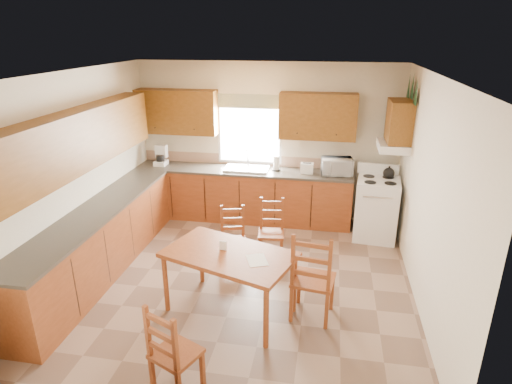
% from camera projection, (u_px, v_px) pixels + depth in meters
% --- Properties ---
extents(floor, '(4.50, 4.50, 0.00)m').
position_uv_depth(floor, '(241.00, 278.00, 5.84)').
color(floor, '#826654').
rests_on(floor, ground).
extents(ceiling, '(4.50, 4.50, 0.00)m').
position_uv_depth(ceiling, '(239.00, 74.00, 4.89)').
color(ceiling, olive).
rests_on(ceiling, floor).
extents(wall_left, '(4.50, 4.50, 0.00)m').
position_uv_depth(wall_left, '(76.00, 175.00, 5.73)').
color(wall_left, beige).
rests_on(wall_left, floor).
extents(wall_right, '(4.50, 4.50, 0.00)m').
position_uv_depth(wall_right, '(428.00, 196.00, 5.00)').
color(wall_right, beige).
rests_on(wall_right, floor).
extents(wall_back, '(4.50, 4.50, 0.00)m').
position_uv_depth(wall_back, '(267.00, 142.00, 7.44)').
color(wall_back, beige).
rests_on(wall_back, floor).
extents(wall_front, '(4.50, 4.50, 0.00)m').
position_uv_depth(wall_front, '(180.00, 281.00, 3.29)').
color(wall_front, beige).
rests_on(wall_front, floor).
extents(lower_cab_back, '(3.75, 0.60, 0.88)m').
position_uv_depth(lower_cab_back, '(243.00, 195.00, 7.55)').
color(lower_cab_back, brown).
rests_on(lower_cab_back, floor).
extents(lower_cab_left, '(0.60, 3.60, 0.88)m').
position_uv_depth(lower_cab_left, '(100.00, 242.00, 5.86)').
color(lower_cab_left, brown).
rests_on(lower_cab_left, floor).
extents(counter_back, '(3.75, 0.63, 0.04)m').
position_uv_depth(counter_back, '(243.00, 171.00, 7.38)').
color(counter_back, '#413B33').
rests_on(counter_back, lower_cab_back).
extents(counter_left, '(0.63, 3.60, 0.04)m').
position_uv_depth(counter_left, '(95.00, 212.00, 5.70)').
color(counter_left, '#413B33').
rests_on(counter_left, lower_cab_left).
extents(backsplash, '(3.75, 0.01, 0.18)m').
position_uv_depth(backsplash, '(246.00, 160.00, 7.61)').
color(backsplash, '#9D7860').
rests_on(backsplash, counter_back).
extents(upper_cab_back_left, '(1.41, 0.33, 0.75)m').
position_uv_depth(upper_cab_back_left, '(177.00, 112.00, 7.36)').
color(upper_cab_back_left, brown).
rests_on(upper_cab_back_left, wall_back).
extents(upper_cab_back_right, '(1.25, 0.33, 0.75)m').
position_uv_depth(upper_cab_back_right, '(318.00, 116.00, 6.97)').
color(upper_cab_back_right, brown).
rests_on(upper_cab_back_right, wall_back).
extents(upper_cab_left, '(0.33, 3.60, 0.75)m').
position_uv_depth(upper_cab_left, '(75.00, 141.00, 5.39)').
color(upper_cab_left, brown).
rests_on(upper_cab_left, wall_left).
extents(upper_cab_stove, '(0.33, 0.62, 0.62)m').
position_uv_depth(upper_cab_stove, '(399.00, 121.00, 6.36)').
color(upper_cab_stove, brown).
rests_on(upper_cab_stove, wall_right).
extents(range_hood, '(0.44, 0.62, 0.12)m').
position_uv_depth(range_hood, '(393.00, 146.00, 6.50)').
color(range_hood, white).
rests_on(range_hood, wall_right).
extents(window_frame, '(1.13, 0.02, 1.18)m').
position_uv_depth(window_frame, '(250.00, 130.00, 7.39)').
color(window_frame, white).
rests_on(window_frame, wall_back).
extents(window_pane, '(1.05, 0.01, 1.10)m').
position_uv_depth(window_pane, '(249.00, 130.00, 7.39)').
color(window_pane, white).
rests_on(window_pane, wall_back).
extents(window_valance, '(1.19, 0.01, 0.24)m').
position_uv_depth(window_valance, '(249.00, 101.00, 7.19)').
color(window_valance, '#485C35').
rests_on(window_valance, wall_back).
extents(sink_basin, '(0.75, 0.45, 0.04)m').
position_uv_depth(sink_basin, '(247.00, 169.00, 7.36)').
color(sink_basin, silver).
rests_on(sink_basin, counter_back).
extents(pine_decal_a, '(0.22, 0.22, 0.36)m').
position_uv_depth(pine_decal_a, '(416.00, 91.00, 5.87)').
color(pine_decal_a, '#1A4127').
rests_on(pine_decal_a, wall_right).
extents(pine_decal_b, '(0.22, 0.22, 0.36)m').
position_uv_depth(pine_decal_b, '(413.00, 86.00, 6.15)').
color(pine_decal_b, '#1A4127').
rests_on(pine_decal_b, wall_right).
extents(pine_decal_c, '(0.22, 0.22, 0.36)m').
position_uv_depth(pine_decal_c, '(409.00, 86.00, 6.46)').
color(pine_decal_c, '#1A4127').
rests_on(pine_decal_c, wall_right).
extents(stove, '(0.71, 0.73, 0.96)m').
position_uv_depth(stove, '(376.00, 209.00, 6.84)').
color(stove, white).
rests_on(stove, floor).
extents(coffeemaker, '(0.26, 0.28, 0.32)m').
position_uv_depth(coffeemaker, '(160.00, 156.00, 7.56)').
color(coffeemaker, white).
rests_on(coffeemaker, counter_back).
extents(paper_towel, '(0.14, 0.14, 0.25)m').
position_uv_depth(paper_towel, '(276.00, 163.00, 7.28)').
color(paper_towel, white).
rests_on(paper_towel, counter_back).
extents(toaster, '(0.21, 0.14, 0.17)m').
position_uv_depth(toaster, '(307.00, 168.00, 7.15)').
color(toaster, white).
rests_on(toaster, counter_back).
extents(microwave, '(0.50, 0.39, 0.28)m').
position_uv_depth(microwave, '(337.00, 166.00, 7.07)').
color(microwave, white).
rests_on(microwave, counter_back).
extents(dining_table, '(1.65, 1.26, 0.78)m').
position_uv_depth(dining_table, '(230.00, 282.00, 5.02)').
color(dining_table, brown).
rests_on(dining_table, floor).
extents(chair_near_left, '(0.51, 0.50, 0.94)m').
position_uv_depth(chair_near_left, '(176.00, 348.00, 3.87)').
color(chair_near_left, brown).
rests_on(chair_near_left, floor).
extents(chair_near_right, '(0.53, 0.51, 1.11)m').
position_uv_depth(chair_near_right, '(313.00, 274.00, 4.88)').
color(chair_near_right, brown).
rests_on(chair_near_right, floor).
extents(chair_far_left, '(0.43, 0.42, 0.86)m').
position_uv_depth(chair_far_left, '(233.00, 238.00, 6.02)').
color(chair_far_left, brown).
rests_on(chair_far_left, floor).
extents(chair_far_right, '(0.40, 0.39, 0.88)m').
position_uv_depth(chair_far_right, '(271.00, 230.00, 6.23)').
color(chair_far_right, brown).
rests_on(chair_far_right, floor).
extents(table_paper, '(0.30, 0.34, 0.00)m').
position_uv_depth(table_paper, '(257.00, 260.00, 4.73)').
color(table_paper, white).
rests_on(table_paper, dining_table).
extents(table_card, '(0.08, 0.02, 0.11)m').
position_uv_depth(table_card, '(223.00, 245.00, 4.94)').
color(table_card, white).
rests_on(table_card, dining_table).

